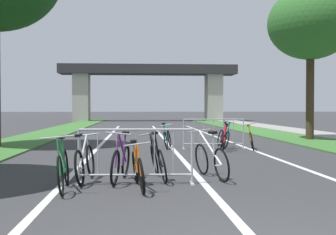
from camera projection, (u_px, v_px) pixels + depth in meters
name	position (u px, v px, depth m)	size (l,w,h in m)	color
grass_verge_left	(53.00, 132.00, 24.79)	(2.46, 52.03, 0.05)	#386B2D
grass_verge_right	(260.00, 131.00, 25.67)	(2.46, 52.03, 0.05)	#386B2D
sidewalk_path_right	(299.00, 131.00, 25.84)	(2.20, 52.03, 0.08)	gray
lane_stripe_center	(166.00, 140.00, 19.01)	(0.14, 30.10, 0.01)	silver
lane_stripe_right_lane	(225.00, 140.00, 19.20)	(0.14, 30.10, 0.01)	silver
lane_stripe_left_lane	(105.00, 141.00, 18.82)	(0.14, 30.10, 0.01)	silver
overpass_bridge	(148.00, 81.00, 46.78)	(18.94, 3.23, 6.03)	#2D2D30
tree_right_maple_mid	(311.00, 24.00, 18.93)	(3.73, 3.73, 6.73)	#3D2D1E
crowd_barrier_nearest	(136.00, 157.00, 8.08)	(2.19, 0.52, 1.05)	#ADADB2
crowd_barrier_second	(214.00, 134.00, 15.08)	(2.18, 0.45, 1.05)	#ADADB2
bicycle_green_0	(63.00, 168.00, 7.52)	(0.54, 1.69, 0.99)	black
bicycle_blue_1	(223.00, 137.00, 15.62)	(0.49, 1.70, 0.99)	black
bicycle_red_2	(224.00, 140.00, 14.54)	(0.55, 1.66, 0.92)	black
bicycle_orange_3	(138.00, 169.00, 7.66)	(0.45, 1.70, 0.87)	black
bicycle_black_4	(158.00, 160.00, 8.65)	(0.54, 1.71, 0.98)	black
bicycle_yellow_5	(251.00, 139.00, 14.82)	(0.67, 1.58, 0.95)	black
bicycle_purple_6	(121.00, 162.00, 8.45)	(0.48, 1.66, 1.00)	black
bicycle_white_7	(211.00, 160.00, 8.77)	(0.68, 1.66, 0.99)	black
bicycle_silver_8	(85.00, 162.00, 8.41)	(0.53, 1.75, 0.95)	black
bicycle_teal_9	(167.00, 138.00, 15.38)	(0.46, 1.63, 0.91)	black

